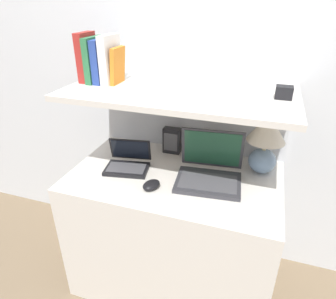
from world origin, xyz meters
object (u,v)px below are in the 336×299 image
at_px(book_red, 87,57).
at_px(shelf_gadget, 284,92).
at_px(book_green, 95,60).
at_px(book_blue, 102,61).
at_px(book_white, 110,59).
at_px(book_orange, 118,66).
at_px(laptop_large, 209,171).
at_px(table_lamp, 266,139).
at_px(laptop_small, 128,163).
at_px(router_box, 172,140).
at_px(computer_mouse, 151,185).

relative_size(book_red, shelf_gadget, 3.34).
relative_size(book_green, book_blue, 1.04).
height_order(book_green, shelf_gadget, book_green).
relative_size(book_white, book_orange, 1.31).
distance_m(book_red, book_orange, 0.18).
bearing_deg(laptop_large, book_red, 175.28).
relative_size(laptop_large, book_blue, 1.65).
relative_size(book_red, book_orange, 1.34).
bearing_deg(shelf_gadget, book_red, 180.00).
height_order(table_lamp, book_green, book_green).
height_order(table_lamp, book_red, book_red).
relative_size(laptop_small, book_orange, 1.44).
bearing_deg(router_box, book_green, -154.46).
relative_size(laptop_large, shelf_gadget, 4.86).
bearing_deg(laptop_small, book_white, 140.15).
height_order(laptop_large, book_red, book_red).
height_order(laptop_small, book_red, book_red).
relative_size(book_red, book_blue, 1.13).
xyz_separation_m(book_blue, shelf_gadget, (0.89, 0.00, -0.08)).
bearing_deg(book_orange, book_green, 180.00).
relative_size(laptop_small, book_white, 1.10).
bearing_deg(shelf_gadget, computer_mouse, -157.50).
bearing_deg(book_blue, shelf_gadget, 0.00).
bearing_deg(router_box, book_orange, -143.50).
bearing_deg(book_red, laptop_large, -4.72).
xyz_separation_m(router_box, shelf_gadget, (0.57, -0.17, 0.40)).
height_order(laptop_small, book_orange, book_orange).
height_order(laptop_small, computer_mouse, laptop_small).
height_order(computer_mouse, book_red, book_red).
relative_size(computer_mouse, book_green, 0.53).
xyz_separation_m(table_lamp, book_red, (-0.94, -0.11, 0.37)).
bearing_deg(laptop_large, book_green, 174.95).
bearing_deg(book_red, shelf_gadget, 0.00).
relative_size(laptop_small, computer_mouse, 2.20).
bearing_deg(book_red, book_blue, 0.00).
bearing_deg(book_red, book_white, 0.00).
relative_size(computer_mouse, router_box, 0.75).
relative_size(book_red, book_green, 1.09).
bearing_deg(book_white, computer_mouse, -37.43).
bearing_deg(book_orange, book_blue, 180.00).
xyz_separation_m(laptop_large, book_blue, (-0.60, 0.06, 0.51)).
bearing_deg(shelf_gadget, book_blue, 180.00).
height_order(laptop_small, book_white, book_white).
height_order(laptop_large, computer_mouse, laptop_large).
height_order(computer_mouse, book_white, book_white).
height_order(laptop_small, shelf_gadget, shelf_gadget).
xyz_separation_m(laptop_large, shelf_gadget, (0.29, 0.06, 0.43)).
bearing_deg(book_white, book_blue, 180.00).
bearing_deg(router_box, laptop_large, -39.79).
height_order(laptop_large, laptop_small, laptop_large).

